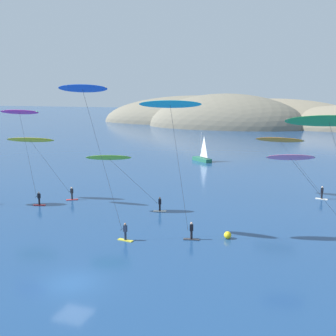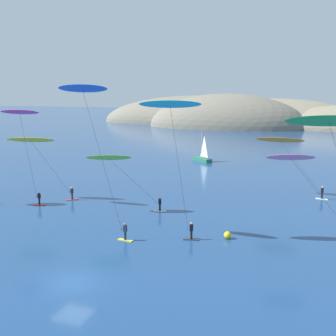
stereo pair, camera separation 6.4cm
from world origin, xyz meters
TOP-DOWN VIEW (x-y plane):
  - ground_plane at (0.00, 0.00)m, footprint 600.00×600.00m
  - headland_island at (-4.59, 147.83)m, footprint 152.29×61.17m
  - sailboat_near at (-4.78, 55.56)m, footprint 5.15×4.60m
  - kitesurfer_pink at (14.54, 16.92)m, footprint 8.68×3.33m
  - kitesurfer_green at (17.23, 7.74)m, footprint 7.89×3.11m
  - kitesurfer_lime at (-5.35, 17.60)m, footprint 8.90×3.93m
  - kitesurfer_yellow at (-17.46, 19.67)m, footprint 9.03×2.87m
  - kitesurfer_blue at (-3.75, 9.36)m, footprint 7.33×1.47m
  - kitesurfer_magenta at (-17.03, 17.06)m, footprint 5.47×1.40m
  - kitesurfer_orange at (12.23, 31.71)m, footprint 9.55×1.86m
  - kitesurfer_cyan at (3.93, 11.06)m, footprint 5.75×2.81m
  - marker_buoy at (8.88, 12.95)m, footprint 0.70×0.70m

SIDE VIEW (x-z plane):
  - ground_plane at x=0.00m, z-range 0.00..0.00m
  - headland_island at x=-4.59m, z-range -12.79..12.79m
  - marker_buoy at x=8.88m, z-range 0.00..0.70m
  - sailboat_near at x=-4.78m, z-range -2.21..3.49m
  - kitesurfer_lime at x=-5.35m, z-range 2.51..9.32m
  - kitesurfer_pink at x=14.54m, z-range 2.92..10.86m
  - kitesurfer_orange at x=12.23m, z-range 3.10..11.03m
  - kitesurfer_yellow at x=-17.46m, z-range 3.14..11.24m
  - kitesurfer_magenta at x=-17.03m, z-range 4.51..16.18m
  - kitesurfer_green at x=17.23m, z-range 4.87..17.05m
  - kitesurfer_cyan at x=3.93m, z-range 5.17..18.22m
  - kitesurfer_blue at x=-3.75m, z-range 5.71..20.15m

